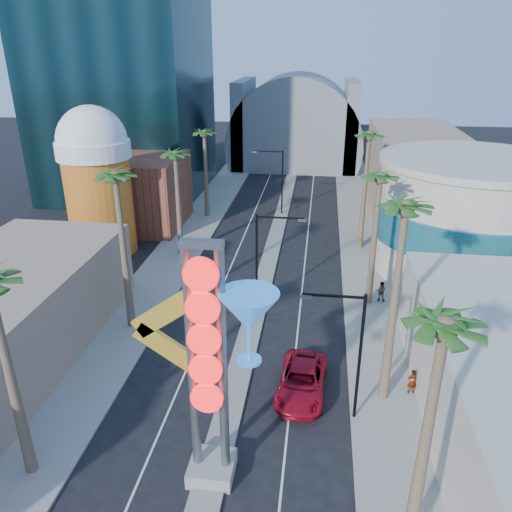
{
  "coord_description": "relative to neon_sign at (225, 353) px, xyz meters",
  "views": [
    {
      "loc": [
        4.6,
        -15.09,
        19.86
      ],
      "look_at": [
        0.17,
        18.39,
        5.29
      ],
      "focal_mm": 35.0,
      "sensor_mm": 36.0,
      "label": 1
    }
  ],
  "objects": [
    {
      "name": "canopy",
      "position": [
        -0.82,
        69.04,
        -3.0
      ],
      "size": [
        22.0,
        16.0,
        22.0
      ],
      "color": "slate",
      "rests_on": "ground"
    },
    {
      "name": "pedestrian_b",
      "position": [
        9.17,
        19.4,
        -6.3
      ],
      "size": [
        0.95,
        0.81,
        1.71
      ],
      "primitive_type": "imported",
      "rotation": [
        0.0,
        0.0,
        2.93
      ],
      "color": "gray",
      "rests_on": "sidewalk_east"
    },
    {
      "name": "palm_3",
      "position": [
        -9.82,
        39.04,
        2.17
      ],
      "size": [
        2.4,
        2.4,
        11.2
      ],
      "color": "brown",
      "rests_on": "ground"
    },
    {
      "name": "sidewalk_east",
      "position": [
        8.68,
        32.04,
        -7.23
      ],
      "size": [
        5.0,
        100.0,
        0.15
      ],
      "primitive_type": "cube",
      "color": "gray",
      "rests_on": "ground"
    },
    {
      "name": "palm_6",
      "position": [
        8.18,
        19.04,
        2.62
      ],
      "size": [
        2.4,
        2.4,
        11.7
      ],
      "color": "brown",
      "rests_on": "ground"
    },
    {
      "name": "streetlight_2",
      "position": [
        5.91,
        5.04,
        -2.47
      ],
      "size": [
        3.45,
        0.25,
        8.0
      ],
      "color": "black",
      "rests_on": "ground"
    },
    {
      "name": "palm_5",
      "position": [
        8.18,
        7.04,
        3.96
      ],
      "size": [
        2.4,
        2.4,
        13.2
      ],
      "color": "brown",
      "rests_on": "ground"
    },
    {
      "name": "filler_east",
      "position": [
        15.18,
        45.04,
        -2.31
      ],
      "size": [
        10.0,
        20.0,
        10.0
      ],
      "primitive_type": "cube",
      "color": "tan",
      "rests_on": "ground"
    },
    {
      "name": "beer_mug",
      "position": [
        -17.82,
        27.04,
        0.54
      ],
      "size": [
        7.0,
        7.0,
        14.5
      ],
      "color": "#D5531C",
      "rests_on": "ground"
    },
    {
      "name": "median",
      "position": [
        -0.82,
        35.04,
        -7.23
      ],
      "size": [
        1.6,
        84.0,
        0.15
      ],
      "primitive_type": "cube",
      "color": "gray",
      "rests_on": "ground"
    },
    {
      "name": "sidewalk_west",
      "position": [
        -10.32,
        32.04,
        -7.23
      ],
      "size": [
        5.0,
        100.0,
        0.15
      ],
      "primitive_type": "cube",
      "color": "gray",
      "rests_on": "ground"
    },
    {
      "name": "turquoise_building",
      "position": [
        17.18,
        27.04,
        -2.06
      ],
      "size": [
        16.6,
        16.6,
        10.6
      ],
      "color": "beige",
      "rests_on": "ground"
    },
    {
      "name": "palm_1",
      "position": [
        -9.82,
        13.04,
        3.52
      ],
      "size": [
        2.4,
        2.4,
        12.7
      ],
      "color": "brown",
      "rests_on": "ground"
    },
    {
      "name": "neon_sign",
      "position": [
        0.0,
        0.0,
        0.0
      ],
      "size": [
        6.53,
        2.6,
        12.55
      ],
      "color": "gray",
      "rests_on": "ground"
    },
    {
      "name": "palm_4",
      "position": [
        8.18,
        -2.96,
        3.07
      ],
      "size": [
        2.4,
        2.4,
        12.2
      ],
      "color": "brown",
      "rests_on": "ground"
    },
    {
      "name": "streetlight_0",
      "position": [
        -0.27,
        17.04,
        -2.43
      ],
      "size": [
        3.79,
        0.25,
        8.0
      ],
      "color": "black",
      "rests_on": "ground"
    },
    {
      "name": "red_pickup",
      "position": [
        3.3,
        6.95,
        -6.46
      ],
      "size": [
        3.17,
        6.23,
        1.68
      ],
      "primitive_type": "imported",
      "rotation": [
        0.0,
        0.0,
        -0.06
      ],
      "color": "#B00D22",
      "rests_on": "ground"
    },
    {
      "name": "streetlight_1",
      "position": [
        -1.36,
        41.04,
        -2.43
      ],
      "size": [
        3.79,
        0.25,
        8.0
      ],
      "color": "black",
      "rests_on": "ground"
    },
    {
      "name": "palm_7",
      "position": [
        8.18,
        31.04,
        3.52
      ],
      "size": [
        2.4,
        2.4,
        12.7
      ],
      "color": "brown",
      "rests_on": "ground"
    },
    {
      "name": "brick_filler_west",
      "position": [
        -16.82,
        35.04,
        -3.31
      ],
      "size": [
        10.0,
        10.0,
        8.0
      ],
      "primitive_type": "cube",
      "color": "brown",
      "rests_on": "ground"
    },
    {
      "name": "palm_2",
      "position": [
        -9.82,
        27.04,
        2.17
      ],
      "size": [
        2.4,
        2.4,
        11.2
      ],
      "color": "brown",
      "rests_on": "ground"
    },
    {
      "name": "pedestrian_a",
      "position": [
        9.9,
        7.61,
        -6.33
      ],
      "size": [
        0.69,
        0.55,
        1.66
      ],
      "primitive_type": "imported",
      "rotation": [
        0.0,
        0.0,
        3.43
      ],
      "color": "gray",
      "rests_on": "sidewalk_east"
    }
  ]
}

